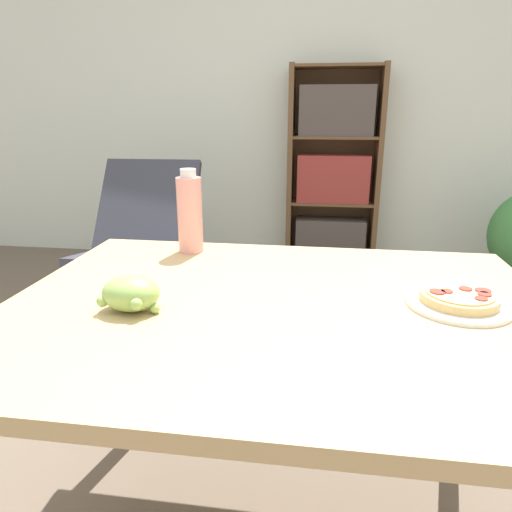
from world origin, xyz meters
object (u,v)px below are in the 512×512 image
(pizza_on_plate, at_px, (459,300))
(drink_bottle, at_px, (190,214))
(lounge_chair_near, at_px, (142,264))
(bookshelf, at_px, (333,176))
(grape_bunch, at_px, (131,294))

(pizza_on_plate, relative_size, drink_bottle, 0.89)
(pizza_on_plate, distance_m, lounge_chair_near, 2.09)
(pizza_on_plate, relative_size, bookshelf, 0.15)
(pizza_on_plate, height_order, grape_bunch, grape_bunch)
(pizza_on_plate, xyz_separation_m, drink_bottle, (-0.71, 0.33, 0.11))
(grape_bunch, height_order, lounge_chair_near, lounge_chair_near)
(pizza_on_plate, height_order, lounge_chair_near, lounge_chair_near)
(grape_bunch, distance_m, bookshelf, 2.67)
(pizza_on_plate, bearing_deg, lounge_chair_near, 132.49)
(grape_bunch, relative_size, lounge_chair_near, 0.15)
(lounge_chair_near, bearing_deg, drink_bottle, -62.18)
(drink_bottle, xyz_separation_m, bookshelf, (0.48, 2.17, -0.16))
(pizza_on_plate, bearing_deg, grape_bunch, -170.23)
(drink_bottle, height_order, bookshelf, bookshelf)
(grape_bunch, xyz_separation_m, lounge_chair_near, (-0.65, 1.63, -0.50))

